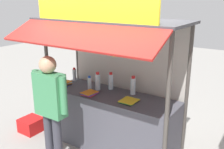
{
  "coord_description": "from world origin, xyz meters",
  "views": [
    {
      "loc": [
        2.18,
        -3.24,
        2.52
      ],
      "look_at": [
        0.0,
        0.0,
        1.33
      ],
      "focal_mm": 40.96,
      "sensor_mm": 36.0,
      "label": 1
    }
  ],
  "objects_px": {
    "water_bottle_back_left": "(133,86)",
    "water_bottle_mid_left": "(111,81)",
    "water_bottle_rear_center": "(74,75)",
    "magazine_stack_right": "(129,101)",
    "magazine_stack_center": "(64,84)",
    "vendor_person": "(50,102)",
    "plastic_crate": "(31,125)",
    "water_bottle_far_right": "(90,83)",
    "banana_bunch_inner_right": "(116,51)",
    "water_bottle_front_right": "(98,81)",
    "magazine_stack_far_left": "(90,93)",
    "banana_bunch_inner_left": "(90,43)",
    "banana_bunch_rightmost": "(73,44)"
  },
  "relations": [
    {
      "from": "banana_bunch_inner_right",
      "to": "banana_bunch_inner_left",
      "type": "distance_m",
      "value": 0.43
    },
    {
      "from": "magazine_stack_right",
      "to": "banana_bunch_rightmost",
      "type": "height_order",
      "value": "banana_bunch_rightmost"
    },
    {
      "from": "water_bottle_back_left",
      "to": "water_bottle_mid_left",
      "type": "height_order",
      "value": "water_bottle_back_left"
    },
    {
      "from": "water_bottle_mid_left",
      "to": "plastic_crate",
      "type": "height_order",
      "value": "water_bottle_mid_left"
    },
    {
      "from": "water_bottle_back_left",
      "to": "water_bottle_rear_center",
      "type": "height_order",
      "value": "water_bottle_back_left"
    },
    {
      "from": "water_bottle_rear_center",
      "to": "water_bottle_mid_left",
      "type": "relative_size",
      "value": 0.85
    },
    {
      "from": "banana_bunch_inner_right",
      "to": "water_bottle_rear_center",
      "type": "bearing_deg",
      "value": 153.99
    },
    {
      "from": "water_bottle_front_right",
      "to": "magazine_stack_right",
      "type": "distance_m",
      "value": 0.75
    },
    {
      "from": "banana_bunch_inner_right",
      "to": "banana_bunch_rightmost",
      "type": "relative_size",
      "value": 1.1
    },
    {
      "from": "water_bottle_mid_left",
      "to": "water_bottle_back_left",
      "type": "bearing_deg",
      "value": 0.59
    },
    {
      "from": "magazine_stack_center",
      "to": "vendor_person",
      "type": "distance_m",
      "value": 0.88
    },
    {
      "from": "banana_bunch_inner_right",
      "to": "magazine_stack_far_left",
      "type": "bearing_deg",
      "value": 158.53
    },
    {
      "from": "water_bottle_far_right",
      "to": "banana_bunch_inner_left",
      "type": "relative_size",
      "value": 0.93
    },
    {
      "from": "water_bottle_far_right",
      "to": "magazine_stack_center",
      "type": "height_order",
      "value": "water_bottle_far_right"
    },
    {
      "from": "water_bottle_rear_center",
      "to": "banana_bunch_inner_left",
      "type": "relative_size",
      "value": 1.0
    },
    {
      "from": "magazine_stack_center",
      "to": "magazine_stack_far_left",
      "type": "relative_size",
      "value": 1.07
    },
    {
      "from": "water_bottle_rear_center",
      "to": "water_bottle_far_right",
      "type": "relative_size",
      "value": 1.07
    },
    {
      "from": "water_bottle_rear_center",
      "to": "magazine_stack_center",
      "type": "bearing_deg",
      "value": -84.68
    },
    {
      "from": "magazine_stack_far_left",
      "to": "magazine_stack_right",
      "type": "xyz_separation_m",
      "value": [
        0.69,
        0.09,
        -0.01
      ]
    },
    {
      "from": "magazine_stack_center",
      "to": "magazine_stack_far_left",
      "type": "distance_m",
      "value": 0.66
    },
    {
      "from": "water_bottle_far_right",
      "to": "banana_bunch_inner_right",
      "type": "distance_m",
      "value": 1.21
    },
    {
      "from": "water_bottle_front_right",
      "to": "banana_bunch_rightmost",
      "type": "distance_m",
      "value": 0.9
    },
    {
      "from": "magazine_stack_right",
      "to": "banana_bunch_inner_left",
      "type": "xyz_separation_m",
      "value": [
        -0.43,
        -0.36,
        0.91
      ]
    },
    {
      "from": "banana_bunch_inner_left",
      "to": "plastic_crate",
      "type": "distance_m",
      "value": 2.36
    },
    {
      "from": "water_bottle_far_right",
      "to": "plastic_crate",
      "type": "height_order",
      "value": "water_bottle_far_right"
    },
    {
      "from": "water_bottle_mid_left",
      "to": "water_bottle_front_right",
      "type": "bearing_deg",
      "value": -139.02
    },
    {
      "from": "water_bottle_rear_center",
      "to": "banana_bunch_rightmost",
      "type": "xyz_separation_m",
      "value": [
        0.61,
        -0.67,
        0.75
      ]
    },
    {
      "from": "water_bottle_far_right",
      "to": "magazine_stack_center",
      "type": "relative_size",
      "value": 0.85
    },
    {
      "from": "water_bottle_back_left",
      "to": "magazine_stack_center",
      "type": "distance_m",
      "value": 1.29
    },
    {
      "from": "magazine_stack_far_left",
      "to": "banana_bunch_inner_right",
      "type": "height_order",
      "value": "banana_bunch_inner_right"
    },
    {
      "from": "water_bottle_mid_left",
      "to": "vendor_person",
      "type": "distance_m",
      "value": 1.14
    },
    {
      "from": "water_bottle_front_right",
      "to": "magazine_stack_center",
      "type": "relative_size",
      "value": 1.11
    },
    {
      "from": "magazine_stack_center",
      "to": "banana_bunch_inner_right",
      "type": "xyz_separation_m",
      "value": [
        1.34,
        -0.35,
        0.82
      ]
    },
    {
      "from": "water_bottle_back_left",
      "to": "water_bottle_mid_left",
      "type": "distance_m",
      "value": 0.44
    },
    {
      "from": "magazine_stack_far_left",
      "to": "vendor_person",
      "type": "height_order",
      "value": "vendor_person"
    },
    {
      "from": "water_bottle_rear_center",
      "to": "banana_bunch_inner_right",
      "type": "bearing_deg",
      "value": -26.01
    },
    {
      "from": "water_bottle_mid_left",
      "to": "vendor_person",
      "type": "xyz_separation_m",
      "value": [
        -0.34,
        -1.08,
        -0.08
      ]
    },
    {
      "from": "vendor_person",
      "to": "water_bottle_far_right",
      "type": "bearing_deg",
      "value": 86.15
    },
    {
      "from": "plastic_crate",
      "to": "vendor_person",
      "type": "bearing_deg",
      "value": -21.97
    },
    {
      "from": "water_bottle_far_right",
      "to": "banana_bunch_inner_left",
      "type": "distance_m",
      "value": 1.02
    },
    {
      "from": "water_bottle_mid_left",
      "to": "plastic_crate",
      "type": "distance_m",
      "value": 1.86
    },
    {
      "from": "water_bottle_rear_center",
      "to": "vendor_person",
      "type": "xyz_separation_m",
      "value": [
        0.49,
        -1.07,
        -0.06
      ]
    },
    {
      "from": "water_bottle_mid_left",
      "to": "water_bottle_front_right",
      "type": "height_order",
      "value": "water_bottle_front_right"
    },
    {
      "from": "magazine_stack_right",
      "to": "water_bottle_back_left",
      "type": "bearing_deg",
      "value": 109.04
    },
    {
      "from": "water_bottle_back_left",
      "to": "banana_bunch_rightmost",
      "type": "xyz_separation_m",
      "value": [
        -0.66,
        -0.68,
        0.73
      ]
    },
    {
      "from": "water_bottle_far_right",
      "to": "magazine_stack_center",
      "type": "xyz_separation_m",
      "value": [
        -0.5,
        -0.12,
        -0.08
      ]
    },
    {
      "from": "water_bottle_back_left",
      "to": "magazine_stack_right",
      "type": "bearing_deg",
      "value": -70.96
    },
    {
      "from": "plastic_crate",
      "to": "water_bottle_mid_left",
      "type": "bearing_deg",
      "value": 23.77
    },
    {
      "from": "water_bottle_mid_left",
      "to": "water_bottle_far_right",
      "type": "xyz_separation_m",
      "value": [
        -0.3,
        -0.22,
        -0.03
      ]
    },
    {
      "from": "water_bottle_rear_center",
      "to": "magazine_stack_right",
      "type": "distance_m",
      "value": 1.42
    }
  ]
}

